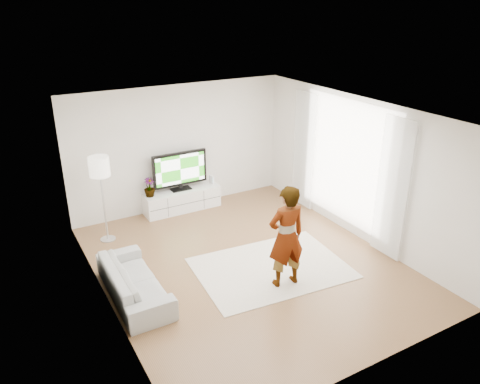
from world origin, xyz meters
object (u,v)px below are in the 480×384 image
player (286,237)px  sofa (134,281)px  floor_lamp (100,170)px  rug (271,268)px  media_console (182,200)px  television (180,170)px

player → sofa: bearing=-16.6°
player → floor_lamp: player is taller
rug → floor_lamp: (-2.26, 2.53, 1.47)m
media_console → player: 3.69m
media_console → floor_lamp: bearing=-162.9°
player → floor_lamp: size_ratio=1.02×
media_console → rug: bearing=-82.8°
media_console → sofa: bearing=-126.5°
television → floor_lamp: 2.03m
television → rug: television is taller
player → floor_lamp: (-2.19, 3.04, 0.58)m
rug → floor_lamp: 3.70m
television → rug: (0.39, -3.13, -0.96)m
television → sofa: 3.44m
rug → player: bearing=-97.8°
television → rug: bearing=-82.8°
television → sofa: size_ratio=0.65×
sofa → player: bearing=-111.3°
media_console → rug: size_ratio=0.66×
media_console → rug: media_console is taller
sofa → floor_lamp: (0.13, 2.12, 1.20)m
media_console → television: television is taller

